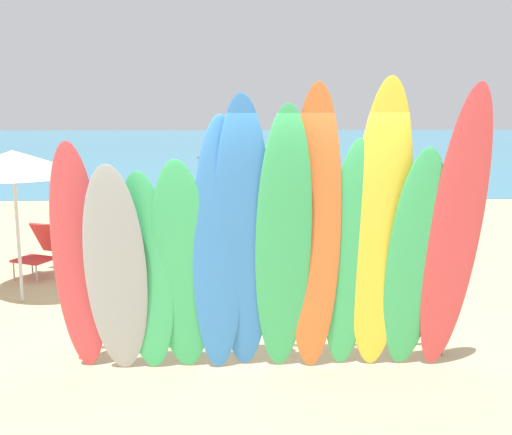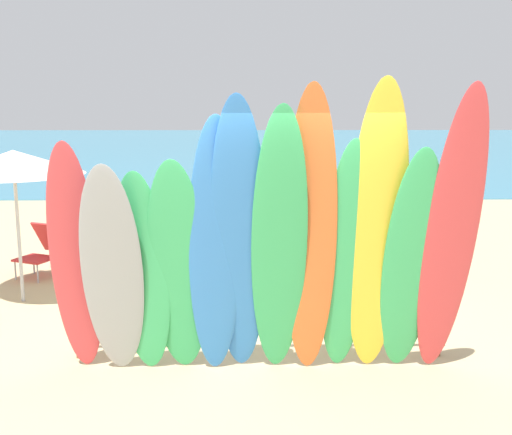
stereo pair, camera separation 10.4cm
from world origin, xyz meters
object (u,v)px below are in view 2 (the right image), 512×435
Objects in this scene: surfboard_rack at (259,305)px; surfboard_green_6 at (279,247)px; surfboard_orange_7 at (310,237)px; beach_chair_blue at (44,248)px; surfboard_blue_4 at (215,251)px; surfboard_green_8 at (346,260)px; surfboard_yellow_9 at (376,234)px; beachgoer_photographing at (247,174)px; surfboard_red_11 at (451,238)px; surfboard_green_3 at (178,270)px; surfboard_green_10 at (410,265)px; surfboard_green_2 at (143,275)px; surfboard_red_0 at (75,261)px; beach_umbrella at (14,162)px; beachgoer_near_rack at (429,214)px; distant_boat at (251,157)px; beachgoer_strolling at (216,171)px; surfboard_grey_1 at (112,273)px; surfboard_blue_5 at (239,242)px.

surfboard_rack is 0.97m from surfboard_green_6.
surfboard_orange_7 is 3.20× the size of beach_chair_blue.
surfboard_green_8 is at bearing -2.28° from surfboard_blue_4.
surfboard_yellow_9 is (0.61, 0.02, 0.02)m from surfboard_orange_7.
surfboard_red_11 is at bearing -38.37° from beachgoer_photographing.
beachgoer_photographing is (0.28, 8.33, -0.25)m from surfboard_blue_4.
surfboard_green_3 is 2.14m from surfboard_green_10.
surfboard_green_2 is 0.73m from surfboard_blue_4.
surfboard_red_0 is at bearing 173.58° from surfboard_green_6.
surfboard_green_6 is 1.54m from surfboard_red_11.
surfboard_green_8 reaches higher than beach_umbrella.
surfboard_green_6 is 0.94× the size of surfboard_red_11.
surfboard_green_3 is (0.34, -0.03, 0.05)m from surfboard_green_2.
beachgoer_near_rack is at bearing 59.29° from surfboard_green_8.
surfboard_green_3 is 21.87m from distant_boat.
beachgoer_strolling is 0.97m from beachgoer_photographing.
surfboard_red_0 is at bearing -94.62° from distant_boat.
surfboard_grey_1 is 0.77× the size of surfboard_orange_7.
surfboard_orange_7 is 8.37m from beachgoer_photographing.
surfboard_green_3 is 0.96m from surfboard_green_6.
surfboard_red_11 is (3.06, -0.08, 0.34)m from surfboard_grey_1.
surfboard_blue_4 is 1.50× the size of beachgoer_strolling.
surfboard_green_8 is at bearing -30.37° from surfboard_rack.
surfboard_green_6 is 0.93× the size of surfboard_yellow_9.
surfboard_green_6 is at bearing -177.87° from surfboard_green_10.
surfboard_red_0 is 21.86m from distant_boat.
surfboard_green_8 is 1.18× the size of beach_umbrella.
surfboard_red_0 reaches higher than distant_boat.
beach_chair_blue is (-1.47, 3.55, -0.71)m from surfboard_red_0.
surfboard_red_0 reaches higher than surfboard_green_3.
surfboard_blue_4 is at bearing -127.07° from surfboard_rack.
surfboard_red_0 is at bearing 175.13° from surfboard_green_8.
surfboard_red_0 is at bearing 176.80° from surfboard_blue_5.
surfboard_green_3 is at bearing -31.94° from beach_chair_blue.
beachgoer_strolling is at bearing 103.10° from surfboard_red_11.
surfboard_grey_1 is 2.45× the size of beach_chair_blue.
surfboard_orange_7 reaches higher than surfboard_green_2.
surfboard_green_6 reaches higher than surfboard_red_0.
distant_boat is at bearing 89.14° from surfboard_green_6.
surfboard_rack is 1.33× the size of surfboard_red_11.
surfboard_green_2 is at bearing -179.98° from surfboard_orange_7.
surfboard_yellow_9 is (1.81, -0.05, 0.35)m from surfboard_green_3.
surfboard_rack is 0.97m from surfboard_blue_4.
beachgoer_near_rack is at bearing 49.97° from surfboard_rack.
surfboard_blue_4 is at bearing -177.58° from surfboard_orange_7.
surfboard_rack is 1.65× the size of surfboard_red_0.
surfboard_rack is 1.86× the size of surfboard_green_2.
surfboard_blue_4 is 1.79m from surfboard_green_10.
surfboard_rack is at bearing -20.30° from beach_chair_blue.
surfboard_grey_1 is (-1.35, -0.55, 0.49)m from surfboard_rack.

